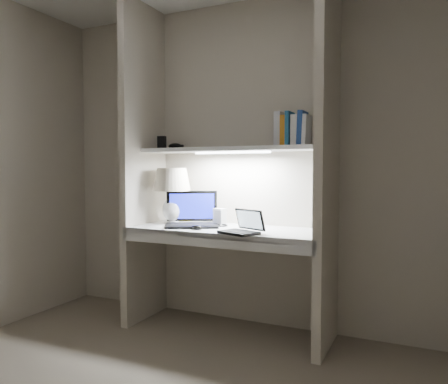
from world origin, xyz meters
The scene contains 17 objects.
back_wall centered at (0.00, 1.50, 1.25)m, with size 3.20×0.01×2.50m, color #BFB4A3.
alcove_panel_left centered at (-0.73, 1.23, 1.25)m, with size 0.06×0.55×2.50m, color #BFB4A3.
alcove_panel_right centered at (0.73, 1.23, 1.25)m, with size 0.06×0.55×2.50m, color #BFB4A3.
desk centered at (0.00, 1.23, 0.75)m, with size 1.40×0.55×0.04m, color white.
desk_apron centered at (0.00, 0.96, 0.72)m, with size 1.46×0.03×0.10m, color silver.
shelf centered at (0.00, 1.32, 1.35)m, with size 1.40×0.36×0.03m, color silver.
strip_light centered at (0.00, 1.32, 1.33)m, with size 0.60×0.04×0.01m, color white.
table_lamp centered at (-0.51, 1.30, 1.07)m, with size 0.30×0.30×0.44m.
laptop_main centered at (-0.30, 1.24, 0.83)m, with size 0.51×0.49×0.26m.
laptop_netbook centered at (0.21, 1.03, 0.81)m, with size 0.31×0.30×0.16m.
speaker centered at (-0.13, 1.38, 0.83)m, with size 0.09×0.06×0.13m, color silver.
mouse centered at (-0.16, 1.06, 0.79)m, with size 0.09×0.06×0.03m, color black.
cable_coil centered at (-0.09, 1.30, 0.78)m, with size 0.11×0.11×0.01m, color black.
sticky_note centered at (-0.39, 1.29, 0.77)m, with size 0.08×0.08×0.00m, color yellow.
book_row centered at (0.44, 1.40, 1.48)m, with size 0.24×0.17×0.25m.
shelf_box centered at (-0.64, 1.35, 1.42)m, with size 0.06×0.04×0.11m, color black.
shelf_gadget centered at (-0.55, 1.41, 1.39)m, with size 0.12×0.08×0.05m, color black.
Camera 1 is at (1.33, -1.67, 1.20)m, focal length 35.00 mm.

